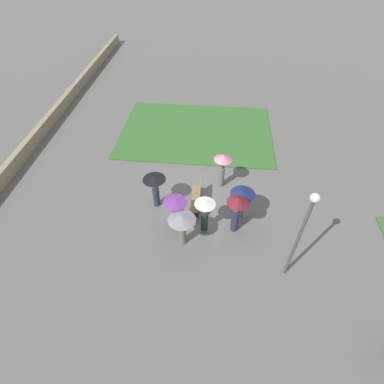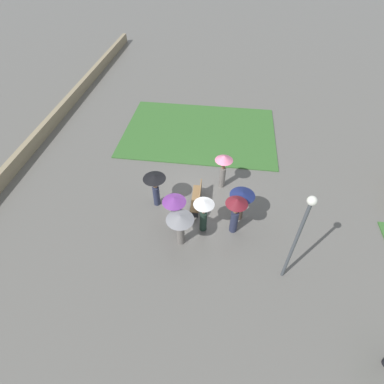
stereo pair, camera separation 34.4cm
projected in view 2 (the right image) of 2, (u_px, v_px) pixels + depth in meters
ground_plane at (197, 203)px, 15.03m from camera, size 90.00×90.00×0.00m
lawn_patch_near at (200, 132)px, 19.53m from camera, size 6.80×9.68×0.06m
parapet_wall at (2, 179)px, 15.72m from camera, size 45.00×0.35×0.79m
park_bench at (197, 198)px, 14.61m from camera, size 1.87×0.47×0.90m
lamp_post at (300, 231)px, 10.13m from camera, size 0.32×0.32×4.51m
crowd_person_maroon at (236, 209)px, 12.79m from camera, size 0.97×0.97×2.05m
crowd_person_grey at (180, 222)px, 12.40m from camera, size 1.18×1.18×1.75m
crowd_person_navy at (242, 199)px, 13.38m from camera, size 1.14×1.14×1.73m
crowd_person_pink at (224, 165)px, 14.89m from camera, size 0.90×0.90×2.00m
crowd_person_black at (155, 183)px, 14.02m from camera, size 1.07×1.07×1.89m
crowd_person_purple at (174, 206)px, 13.03m from camera, size 1.05×1.05×1.86m
crowd_person_white at (204, 211)px, 12.96m from camera, size 0.91×0.91×1.85m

